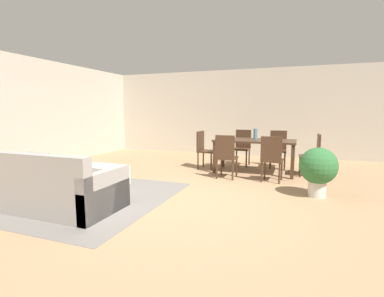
{
  "coord_description": "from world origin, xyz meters",
  "views": [
    {
      "loc": [
        1.63,
        -4.08,
        1.41
      ],
      "look_at": [
        -0.37,
        1.28,
        0.65
      ],
      "focal_mm": 26.5,
      "sensor_mm": 36.0,
      "label": 1
    }
  ],
  "objects": [
    {
      "name": "ground_plane",
      "position": [
        0.0,
        0.0,
        0.0
      ],
      "size": [
        10.8,
        10.8,
        0.0
      ],
      "primitive_type": "plane",
      "color": "#9E7A56"
    },
    {
      "name": "wall_back",
      "position": [
        0.0,
        5.0,
        1.35
      ],
      "size": [
        9.0,
        0.12,
        2.7
      ],
      "primitive_type": "cube",
      "color": "#BCB2A0",
      "rests_on": "ground_plane"
    },
    {
      "name": "wall_left",
      "position": [
        -4.5,
        0.5,
        1.35
      ],
      "size": [
        0.12,
        11.0,
        2.7
      ],
      "primitive_type": "cube",
      "color": "#BCB2A0",
      "rests_on": "ground_plane"
    },
    {
      "name": "area_rug",
      "position": [
        -1.76,
        -0.47,
        0.0
      ],
      "size": [
        3.0,
        2.8,
        0.01
      ],
      "primitive_type": "cube",
      "color": "slate",
      "rests_on": "ground_plane"
    },
    {
      "name": "couch",
      "position": [
        -1.81,
        -1.07,
        0.29
      ],
      "size": [
        2.25,
        0.96,
        0.86
      ],
      "color": "gray",
      "rests_on": "ground_plane"
    },
    {
      "name": "ottoman_table",
      "position": [
        -1.71,
        0.09,
        0.24
      ],
      "size": [
        0.97,
        0.46,
        0.42
      ],
      "color": "silver",
      "rests_on": "ground_plane"
    },
    {
      "name": "dining_table",
      "position": [
        0.73,
        2.43,
        0.67
      ],
      "size": [
        1.79,
        0.89,
        0.76
      ],
      "color": "#422B1C",
      "rests_on": "ground_plane"
    },
    {
      "name": "dining_chair_near_left",
      "position": [
        0.26,
        1.6,
        0.52
      ],
      "size": [
        0.41,
        0.41,
        0.92
      ],
      "color": "#422B1C",
      "rests_on": "ground_plane"
    },
    {
      "name": "dining_chair_near_right",
      "position": [
        1.18,
        1.63,
        0.52
      ],
      "size": [
        0.43,
        0.43,
        0.92
      ],
      "color": "#422B1C",
      "rests_on": "ground_plane"
    },
    {
      "name": "dining_chair_far_left",
      "position": [
        0.3,
        3.25,
        0.52
      ],
      "size": [
        0.42,
        0.42,
        0.92
      ],
      "color": "#422B1C",
      "rests_on": "ground_plane"
    },
    {
      "name": "dining_chair_far_right",
      "position": [
        1.19,
        3.26,
        0.52
      ],
      "size": [
        0.42,
        0.42,
        0.92
      ],
      "color": "#422B1C",
      "rests_on": "ground_plane"
    },
    {
      "name": "dining_chair_head_east",
      "position": [
        1.97,
        2.47,
        0.52
      ],
      "size": [
        0.41,
        0.41,
        0.92
      ],
      "color": "#422B1C",
      "rests_on": "ground_plane"
    },
    {
      "name": "dining_chair_head_west",
      "position": [
        -0.5,
        2.46,
        0.52
      ],
      "size": [
        0.43,
        0.43,
        0.92
      ],
      "color": "#422B1C",
      "rests_on": "ground_plane"
    },
    {
      "name": "vase_centerpiece",
      "position": [
        0.74,
        2.45,
        0.89
      ],
      "size": [
        0.09,
        0.09,
        0.25
      ],
      "primitive_type": "cylinder",
      "color": "slate",
      "rests_on": "dining_table"
    },
    {
      "name": "book_on_ottoman",
      "position": [
        -1.74,
        0.06,
        0.44
      ],
      "size": [
        0.27,
        0.21,
        0.03
      ],
      "primitive_type": "cube",
      "rotation": [
        0.0,
        0.0,
        0.04
      ],
      "color": "silver",
      "rests_on": "ottoman_table"
    },
    {
      "name": "potted_plant",
      "position": [
        1.98,
        0.91,
        0.48
      ],
      "size": [
        0.61,
        0.61,
        0.82
      ],
      "color": "beige",
      "rests_on": "ground_plane"
    }
  ]
}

